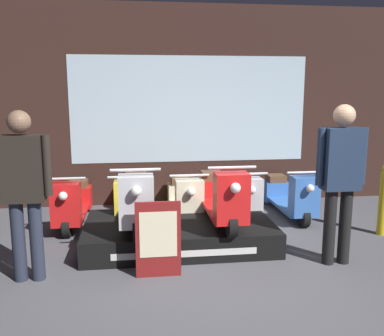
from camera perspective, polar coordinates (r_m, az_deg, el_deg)
The scene contains 14 objects.
ground_plane at distance 4.42m, azimuth 4.83°, elevation -14.74°, with size 30.00×30.00×0.00m, color #4C4C51.
shop_wall_back at distance 7.02m, azimuth -0.30°, elevation 8.21°, with size 6.94×0.09×3.20m.
display_platform at distance 5.30m, azimuth -1.74°, elevation -8.61°, with size 2.26×1.31×0.29m.
scooter_display_left at distance 5.11m, azimuth -7.42°, elevation -4.23°, with size 0.52×1.62×0.78m.
scooter_display_right at distance 5.21m, azimuth 3.87°, elevation -3.89°, with size 0.52×1.62×0.78m.
scooter_backrow_0 at distance 6.27m, azimuth -15.60°, elevation -4.50°, with size 0.52×1.62×0.78m.
scooter_backrow_1 at distance 6.21m, azimuth -8.32°, elevation -4.37°, with size 0.52×1.62×0.78m.
scooter_backrow_2 at distance 6.24m, azimuth -1.00°, elevation -4.18°, with size 0.52×1.62×0.78m.
scooter_backrow_3 at distance 6.38m, azimuth 6.12°, elevation -3.92°, with size 0.52×1.62×0.78m.
scooter_backrow_4 at distance 6.61m, azimuth 12.84°, elevation -3.62°, with size 0.52×1.62×0.78m.
person_left_browsing at distance 4.42m, azimuth -21.56°, elevation -2.04°, with size 0.54×0.22×1.69m.
person_right_browsing at distance 4.78m, azimuth 19.21°, elevation -0.63°, with size 0.55×0.22×1.73m.
price_sign_board at distance 4.36m, azimuth -4.53°, elevation -9.44°, with size 0.46×0.04×0.78m.
street_bollard at distance 6.08m, azimuth 24.17°, elevation -3.91°, with size 0.12×0.12×0.93m.
Camera 1 is at (-0.87, -3.90, 1.88)m, focal length 40.00 mm.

